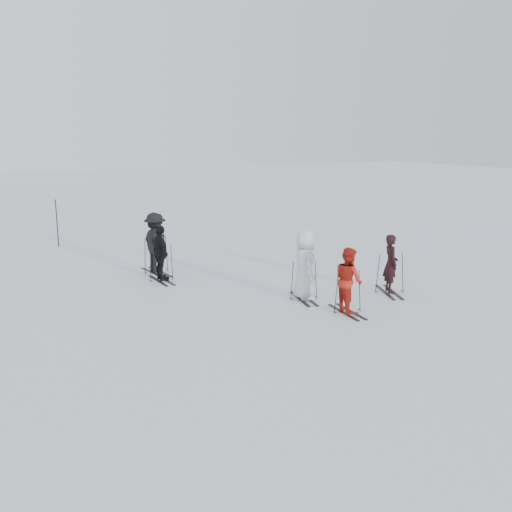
{
  "coord_description": "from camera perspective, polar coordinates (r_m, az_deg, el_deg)",
  "views": [
    {
      "loc": [
        -8.45,
        -13.52,
        4.64
      ],
      "look_at": [
        0.0,
        1.0,
        1.0
      ],
      "focal_mm": 40.0,
      "sensor_mm": 36.0,
      "label": 1
    }
  ],
  "objects": [
    {
      "name": "skis_uphill_left",
      "position": [
        18.39,
        -9.46,
        -0.67
      ],
      "size": [
        1.62,
        0.86,
        1.18
      ],
      "primitive_type": null,
      "rotation": [
        0.0,
        0.0,
        1.58
      ],
      "color": "black",
      "rests_on": "ground"
    },
    {
      "name": "skier_near_dark",
      "position": [
        17.18,
        13.32,
        -0.82
      ],
      "size": [
        0.63,
        0.74,
        1.72
      ],
      "primitive_type": "imported",
      "rotation": [
        0.0,
        0.0,
        1.15
      ],
      "color": "black",
      "rests_on": "ground"
    },
    {
      "name": "piste_marker",
      "position": [
        24.85,
        -19.28,
        3.1
      ],
      "size": [
        0.05,
        0.05,
        1.99
      ],
      "primitive_type": "cylinder",
      "rotation": [
        0.0,
        0.0,
        -0.27
      ],
      "color": "black",
      "rests_on": "ground"
    },
    {
      "name": "skier_red",
      "position": [
        15.06,
        9.23,
        -2.47
      ],
      "size": [
        0.77,
        0.92,
        1.72
      ],
      "primitive_type": "imported",
      "rotation": [
        0.0,
        0.0,
        1.42
      ],
      "color": "#A82013",
      "rests_on": "ground"
    },
    {
      "name": "skier_grey",
      "position": [
        16.09,
        4.86,
        -0.94
      ],
      "size": [
        0.86,
        1.1,
        1.98
      ],
      "primitive_type": "imported",
      "rotation": [
        0.0,
        0.0,
        1.31
      ],
      "color": "silver",
      "rests_on": "ground"
    },
    {
      "name": "skier_uphill_left",
      "position": [
        18.33,
        -9.49,
        0.22
      ],
      "size": [
        0.44,
        1.04,
        1.76
      ],
      "primitive_type": "imported",
      "rotation": [
        0.0,
        0.0,
        1.58
      ],
      "color": "black",
      "rests_on": "ground"
    },
    {
      "name": "ground",
      "position": [
        16.6,
        1.74,
        -4.01
      ],
      "size": [
        120.0,
        120.0,
        0.0
      ],
      "primitive_type": "plane",
      "color": "silver",
      "rests_on": "ground"
    },
    {
      "name": "skis_uphill_far",
      "position": [
        19.48,
        -9.98,
        0.2
      ],
      "size": [
        1.84,
        1.08,
        1.29
      ],
      "primitive_type": null,
      "rotation": [
        0.0,
        0.0,
        1.66
      ],
      "color": "black",
      "rests_on": "ground"
    },
    {
      "name": "skis_red",
      "position": [
        15.14,
        9.19,
        -3.53
      ],
      "size": [
        1.67,
        1.05,
        1.14
      ],
      "primitive_type": null,
      "rotation": [
        0.0,
        0.0,
        1.42
      ],
      "color": "black",
      "rests_on": "ground"
    },
    {
      "name": "skis_grey",
      "position": [
        16.18,
        4.83,
        -2.34
      ],
      "size": [
        1.76,
        1.23,
        1.17
      ],
      "primitive_type": null,
      "rotation": [
        0.0,
        0.0,
        1.31
      ],
      "color": "black",
      "rests_on": "ground"
    },
    {
      "name": "skis_near_dark",
      "position": [
        17.23,
        13.28,
        -1.61
      ],
      "size": [
        1.91,
        1.51,
        1.23
      ],
      "primitive_type": null,
      "rotation": [
        0.0,
        0.0,
        1.15
      ],
      "color": "black",
      "rests_on": "ground"
    },
    {
      "name": "skier_uphill_far",
      "position": [
        19.41,
        -10.02,
        1.25
      ],
      "size": [
        0.86,
        1.36,
        2.02
      ],
      "primitive_type": "imported",
      "rotation": [
        0.0,
        0.0,
        1.66
      ],
      "color": "black",
      "rests_on": "ground"
    }
  ]
}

